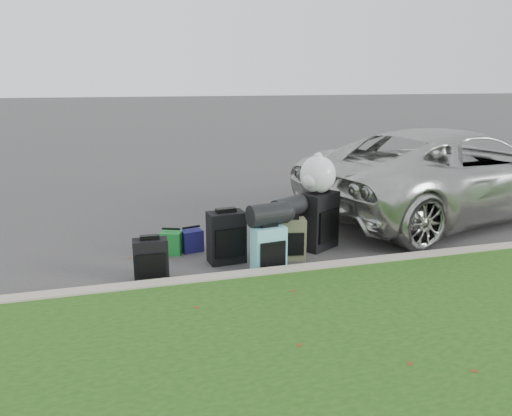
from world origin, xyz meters
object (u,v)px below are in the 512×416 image
object	(u,v)px
tote_navy	(191,240)
suitcase_large_black_left	(226,237)
suitcase_large_black_right	(319,221)
suitcase_small_black	(151,260)
suv	(452,173)
suitcase_olive	(290,239)
tote_green	(172,243)
suitcase_teal	(269,249)

from	to	relation	value
tote_navy	suitcase_large_black_left	bearing A→B (deg)	-69.00
suitcase_large_black_left	suitcase_large_black_right	xyz separation A→B (m)	(1.31, 0.19, 0.06)
suitcase_small_black	suitcase_large_black_right	bearing A→B (deg)	14.39
suitcase_large_black_left	suv	bearing A→B (deg)	10.43
suitcase_olive	tote_green	bearing A→B (deg)	168.47
suitcase_small_black	suitcase_olive	bearing A→B (deg)	8.73
suitcase_teal	tote_green	bearing A→B (deg)	131.15
suitcase_large_black_left	tote_green	world-z (taller)	suitcase_large_black_left
tote_green	suitcase_small_black	bearing A→B (deg)	-89.76
suitcase_large_black_left	suitcase_olive	distance (m)	0.80
suitcase_olive	suv	bearing A→B (deg)	32.48
suitcase_large_black_left	suitcase_teal	size ratio (longest dim) A/B	1.18
suv	suitcase_large_black_left	bearing A→B (deg)	93.04
tote_navy	suitcase_small_black	bearing A→B (deg)	-137.68
suitcase_large_black_right	tote_green	bearing A→B (deg)	139.82
suitcase_large_black_right	tote_navy	distance (m)	1.72
suv	tote_navy	bearing A→B (deg)	85.28
suitcase_small_black	suitcase_large_black_right	distance (m)	2.32
suitcase_teal	suitcase_olive	bearing A→B (deg)	32.79
suitcase_olive	suitcase_large_black_right	xyz separation A→B (m)	(0.51, 0.30, 0.12)
suv	suitcase_large_black_right	bearing A→B (deg)	96.49
suitcase_teal	tote_navy	distance (m)	1.23
suitcase_small_black	suv	bearing A→B (deg)	17.88
suitcase_small_black	suitcase_large_black_left	size ratio (longest dim) A/B	0.75
suitcase_large_black_left	suitcase_olive	world-z (taller)	suitcase_large_black_left
suitcase_large_black_left	tote_navy	world-z (taller)	suitcase_large_black_left
tote_green	tote_navy	bearing A→B (deg)	28.54
suitcase_small_black	suitcase_olive	world-z (taller)	suitcase_olive
suitcase_olive	tote_green	world-z (taller)	suitcase_olive
suitcase_large_black_left	tote_navy	bearing A→B (deg)	118.92
tote_green	suitcase_large_black_right	bearing A→B (deg)	12.59
suitcase_olive	suitcase_teal	distance (m)	0.50
suitcase_olive	suitcase_large_black_right	world-z (taller)	suitcase_large_black_right
suitcase_teal	tote_navy	xyz separation A→B (m)	(-0.77, 0.95, -0.13)
suitcase_large_black_right	tote_navy	world-z (taller)	suitcase_large_black_right
suv	suitcase_small_black	xyz separation A→B (m)	(-5.00, -1.47, -0.48)
suitcase_olive	tote_green	xyz separation A→B (m)	(-1.42, 0.60, -0.11)
suv	suitcase_small_black	world-z (taller)	suv
suitcase_small_black	suitcase_large_black_left	xyz separation A→B (m)	(0.94, 0.33, 0.08)
suitcase_large_black_right	suitcase_small_black	bearing A→B (deg)	161.79
suitcase_olive	suitcase_teal	size ratio (longest dim) A/B	0.96
suitcase_large_black_right	tote_green	distance (m)	1.97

